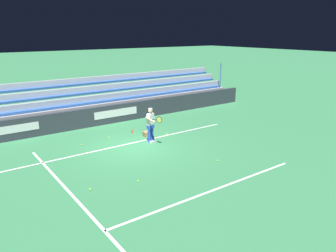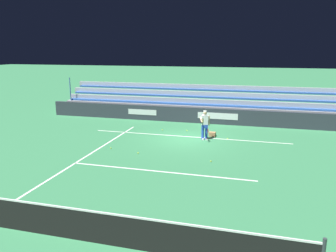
{
  "view_description": "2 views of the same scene",
  "coord_description": "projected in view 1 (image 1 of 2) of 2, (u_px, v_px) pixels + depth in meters",
  "views": [
    {
      "loc": [
        7.3,
        12.92,
        5.33
      ],
      "look_at": [
        -0.91,
        1.55,
        1.24
      ],
      "focal_mm": 35.0,
      "sensor_mm": 36.0,
      "label": 1
    },
    {
      "loc": [
        -3.82,
        18.29,
        5.17
      ],
      "look_at": [
        0.61,
        1.91,
        1.18
      ],
      "focal_mm": 35.0,
      "sensor_mm": 36.0,
      "label": 2
    }
  ],
  "objects": [
    {
      "name": "tennis_ball_far_left",
      "position": [
        90.0,
        189.0,
        11.36
      ],
      "size": [
        0.07,
        0.07,
        0.07
      ],
      "primitive_type": "sphere",
      "color": "#CCE533",
      "rests_on": "ground"
    },
    {
      "name": "back_wall_sponsor_board",
      "position": [
        95.0,
        117.0,
        18.93
      ],
      "size": [
        23.23,
        0.25,
        1.1
      ],
      "color": "#2D333D",
      "rests_on": "ground"
    },
    {
      "name": "ball_box_cardboard",
      "position": [
        147.0,
        134.0,
        17.17
      ],
      "size": [
        0.43,
        0.34,
        0.26
      ],
      "primitive_type": "cube",
      "rotation": [
        0.0,
        0.0,
        -0.1
      ],
      "color": "#A87F51",
      "rests_on": "ground"
    },
    {
      "name": "tennis_ball_on_baseline",
      "position": [
        167.0,
        134.0,
        17.42
      ],
      "size": [
        0.07,
        0.07,
        0.07
      ],
      "primitive_type": "sphere",
      "color": "#CCE533",
      "rests_on": "ground"
    },
    {
      "name": "ground_plane",
      "position": [
        134.0,
        147.0,
        15.65
      ],
      "size": [
        160.0,
        160.0,
        0.0
      ],
      "primitive_type": "plane",
      "color": "#337A4C"
    },
    {
      "name": "tennis_ball_toward_net",
      "position": [
        109.0,
        137.0,
        16.9
      ],
      "size": [
        0.07,
        0.07,
        0.07
      ],
      "primitive_type": "sphere",
      "color": "#CCE533",
      "rests_on": "ground"
    },
    {
      "name": "court_sideline_white",
      "position": [
        84.0,
        208.0,
        10.23
      ],
      "size": [
        0.1,
        12.0,
        0.01
      ],
      "primitive_type": "cube",
      "color": "white",
      "rests_on": "ground"
    },
    {
      "name": "tennis_ball_midcourt",
      "position": [
        217.0,
        161.0,
        13.88
      ],
      "size": [
        0.07,
        0.07,
        0.07
      ],
      "primitive_type": "sphere",
      "color": "#CCE533",
      "rests_on": "ground"
    },
    {
      "name": "tennis_player",
      "position": [
        151.0,
        125.0,
        16.07
      ],
      "size": [
        0.58,
        1.07,
        1.71
      ],
      "color": "blue",
      "rests_on": "ground"
    },
    {
      "name": "court_service_line_white",
      "position": [
        213.0,
        190.0,
        11.37
      ],
      "size": [
        8.22,
        0.1,
        0.01
      ],
      "primitive_type": "cube",
      "color": "white",
      "rests_on": "ground"
    },
    {
      "name": "water_bottle",
      "position": [
        132.0,
        131.0,
        17.64
      ],
      "size": [
        0.07,
        0.07,
        0.22
      ],
      "primitive_type": "cylinder",
      "color": "#EA4C33",
      "rests_on": "ground"
    },
    {
      "name": "court_baseline_white",
      "position": [
        128.0,
        144.0,
        16.04
      ],
      "size": [
        12.0,
        0.1,
        0.01
      ],
      "primitive_type": "cube",
      "color": "white",
      "rests_on": "ground"
    },
    {
      "name": "bleacher_stand",
      "position": [
        83.0,
        108.0,
        20.3
      ],
      "size": [
        22.07,
        2.4,
        2.95
      ],
      "color": "#9EA3A8",
      "rests_on": "ground"
    },
    {
      "name": "tennis_ball_far_right",
      "position": [
        138.0,
        181.0,
        11.99
      ],
      "size": [
        0.07,
        0.07,
        0.07
      ],
      "primitive_type": "sphere",
      "color": "#CCE533",
      "rests_on": "ground"
    },
    {
      "name": "tennis_ball_near_player",
      "position": [
        82.0,
        145.0,
        15.81
      ],
      "size": [
        0.07,
        0.07,
        0.07
      ],
      "primitive_type": "sphere",
      "color": "#CCE533",
      "rests_on": "ground"
    }
  ]
}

